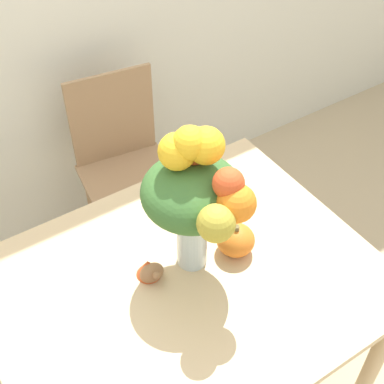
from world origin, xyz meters
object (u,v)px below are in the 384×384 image
(turkey_figurine, at_px, (150,270))
(dining_chair_near_window, at_px, (126,168))
(pumpkin, at_px, (236,240))
(flower_vase, at_px, (196,193))

(turkey_figurine, distance_m, dining_chair_near_window, 0.91)
(pumpkin, xyz_separation_m, turkey_figurine, (-0.29, 0.06, -0.02))
(flower_vase, bearing_deg, dining_chair_near_window, 78.99)
(flower_vase, bearing_deg, turkey_figurine, 168.02)
(turkey_figurine, relative_size, dining_chair_near_window, 0.12)
(turkey_figurine, height_order, dining_chair_near_window, dining_chair_near_window)
(flower_vase, height_order, pumpkin, flower_vase)
(pumpkin, relative_size, dining_chair_near_window, 0.14)
(turkey_figurine, xyz_separation_m, dining_chair_near_window, (0.31, 0.80, -0.31))
(turkey_figurine, bearing_deg, pumpkin, -11.70)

